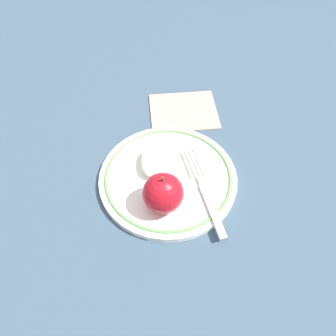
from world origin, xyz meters
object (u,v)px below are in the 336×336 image
Objects in this scene: fork at (205,192)px; napkin_folded at (184,111)px; plate at (168,177)px; apple_slice_front at (149,162)px; apple_red_whole at (166,193)px.

napkin_folded is at bearing -7.28° from fork.
plate is 3.78× the size of apple_slice_front.
apple_red_whole is 0.08m from fork.
apple_slice_front is at bearing -129.55° from plate.
fork is at bearing 100.22° from apple_red_whole.
fork is at bearing -126.28° from apple_slice_front.
apple_slice_front reaches higher than fork.
apple_red_whole is 0.53× the size of napkin_folded.
plate is at bearing 44.18° from fork.
fork is (0.05, 0.06, 0.01)m from plate.
fork is 0.22m from napkin_folded.
napkin_folded is at bearing -28.35° from apple_slice_front.
apple_slice_front is 0.11m from fork.
plate is at bearing -126.61° from apple_slice_front.
apple_red_whole is 0.24m from napkin_folded.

